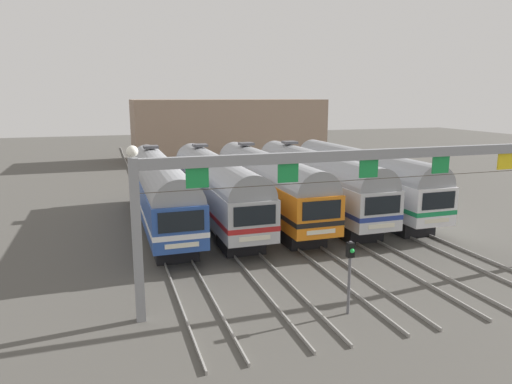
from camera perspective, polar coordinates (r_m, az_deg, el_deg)
name	(u,v)px	position (r m, az deg, el deg)	size (l,w,h in m)	color
ground_plane	(266,218)	(34.25, 1.29, -3.17)	(160.00, 160.00, 0.00)	#4C4944
track_bed	(214,179)	(50.23, -5.14, 1.64)	(16.73, 70.00, 0.15)	gray
commuter_train_blue	(160,188)	(32.00, -11.67, 0.47)	(2.88, 18.06, 5.05)	#284C9E
commuter_train_stainless	(215,185)	(32.62, -5.02, 0.88)	(2.88, 18.06, 5.05)	#B2B5BA
commuter_train_orange	(267,182)	(33.67, 1.31, 1.25)	(2.88, 18.06, 5.05)	orange
commuter_train_silver	(315,179)	(35.09, 7.19, 1.59)	(2.88, 18.06, 5.05)	silver
commuter_train_white	(360,176)	(36.86, 12.56, 1.88)	(2.88, 18.06, 4.77)	white
catenary_gantry	(368,178)	(21.17, 13.53, 1.68)	(20.47, 0.44, 6.97)	gray
yard_signal_mast	(350,264)	(19.30, 11.40, -8.59)	(0.28, 0.35, 3.09)	#59595E
maintenance_building	(228,129)	(66.95, -3.44, 7.66)	(26.30, 10.00, 8.29)	gray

